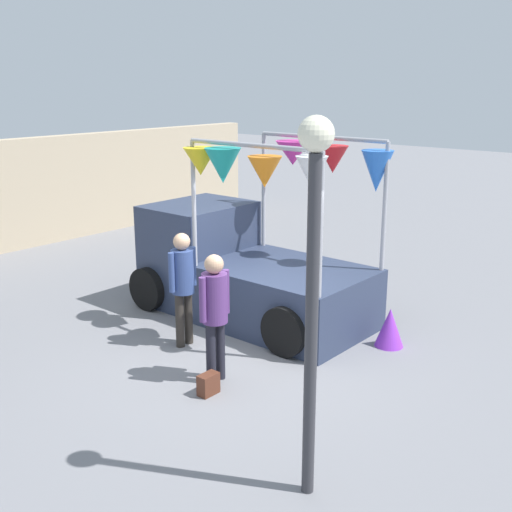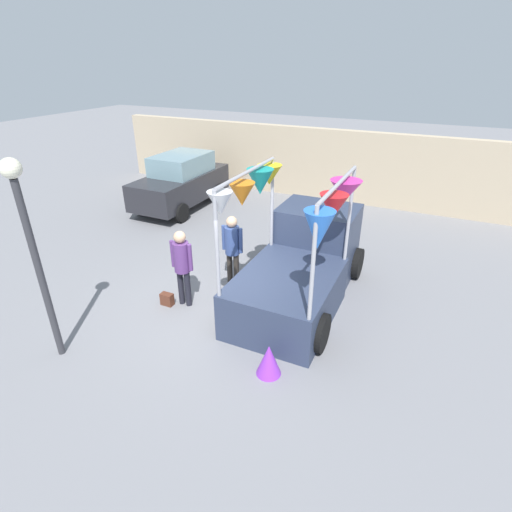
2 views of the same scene
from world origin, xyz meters
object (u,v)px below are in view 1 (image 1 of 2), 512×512
(person_vendor, at_px, (183,278))
(vendor_truck, at_px, (241,262))
(street_lamp, at_px, (313,257))
(folded_kite_bundle_violet, at_px, (390,327))
(handbag, at_px, (208,384))
(person_customer, at_px, (215,306))

(person_vendor, bearing_deg, vendor_truck, 10.02)
(street_lamp, relative_size, folded_kite_bundle_violet, 6.07)
(street_lamp, distance_m, folded_kite_bundle_violet, 4.42)
(vendor_truck, xyz_separation_m, handbag, (-2.54, -1.69, -0.77))
(handbag, bearing_deg, person_customer, 29.74)
(person_customer, bearing_deg, vendor_truck, 34.19)
(street_lamp, bearing_deg, folded_kite_bundle_violet, 17.23)
(vendor_truck, relative_size, folded_kite_bundle_violet, 6.88)
(person_customer, relative_size, person_vendor, 1.00)
(handbag, relative_size, street_lamp, 0.08)
(street_lamp, height_order, folded_kite_bundle_violet, street_lamp)
(person_customer, xyz_separation_m, person_vendor, (0.57, 1.20, -0.00))
(vendor_truck, height_order, folded_kite_bundle_violet, vendor_truck)
(vendor_truck, xyz_separation_m, street_lamp, (-3.36, -3.85, 1.50))
(person_customer, distance_m, folded_kite_bundle_violet, 2.92)
(vendor_truck, height_order, person_vendor, vendor_truck)
(person_vendor, xyz_separation_m, folded_kite_bundle_violet, (1.98, -2.41, -0.77))
(handbag, height_order, street_lamp, street_lamp)
(folded_kite_bundle_violet, bearing_deg, person_vendor, 129.40)
(person_vendor, relative_size, handbag, 6.28)
(person_customer, relative_size, folded_kite_bundle_violet, 2.94)
(handbag, height_order, folded_kite_bundle_violet, folded_kite_bundle_violet)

